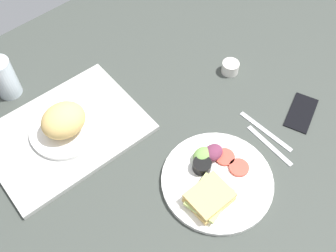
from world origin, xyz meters
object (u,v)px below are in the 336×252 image
at_px(serving_tray, 66,132).
at_px(knife, 266,131).
at_px(fork, 270,145).
at_px(cell_phone, 301,112).
at_px(drinking_glass, 4,78).
at_px(plate_with_salad, 215,180).
at_px(espresso_cup, 230,68).
at_px(bread_plate_near, 64,123).

distance_m(serving_tray, knife, 0.60).
height_order(fork, cell_phone, cell_phone).
distance_m(serving_tray, fork, 0.60).
bearing_deg(drinking_glass, plate_with_salad, -68.75).
xyz_separation_m(espresso_cup, knife, (-0.10, -0.24, -0.02)).
height_order(serving_tray, espresso_cup, espresso_cup).
xyz_separation_m(bread_plate_near, cell_phone, (0.58, -0.42, -0.05)).
height_order(bread_plate_near, knife, bread_plate_near).
height_order(bread_plate_near, espresso_cup, bread_plate_near).
relative_size(espresso_cup, fork, 0.33).
relative_size(fork, cell_phone, 1.18).
relative_size(serving_tray, cell_phone, 3.13).
height_order(plate_with_salad, drinking_glass, drinking_glass).
height_order(espresso_cup, knife, espresso_cup).
bearing_deg(plate_with_salad, espresso_cup, 37.35).
distance_m(espresso_cup, knife, 0.26).
relative_size(serving_tray, drinking_glass, 3.32).
distance_m(plate_with_salad, drinking_glass, 0.71).
xyz_separation_m(plate_with_salad, espresso_cup, (0.33, 0.25, 0.00)).
relative_size(plate_with_salad, fork, 1.81).
height_order(bread_plate_near, fork, bread_plate_near).
xyz_separation_m(bread_plate_near, knife, (0.45, -0.39, -0.05)).
bearing_deg(drinking_glass, knife, -52.62).
bearing_deg(knife, plate_with_salad, 91.78).
bearing_deg(plate_with_salad, serving_tray, 117.66).
distance_m(plate_with_salad, knife, 0.24).
distance_m(espresso_cup, cell_phone, 0.27).
bearing_deg(serving_tray, drinking_glass, 99.76).
height_order(bread_plate_near, cell_phone, bread_plate_near).
bearing_deg(espresso_cup, fork, -114.46).
xyz_separation_m(fork, cell_phone, (0.17, 0.01, 0.00)).
bearing_deg(cell_phone, drinking_glass, 111.67).
bearing_deg(espresso_cup, serving_tray, 164.27).
xyz_separation_m(drinking_glass, cell_phone, (0.63, -0.68, -0.06)).
xyz_separation_m(fork, knife, (0.03, 0.04, 0.00)).
height_order(bread_plate_near, drinking_glass, drinking_glass).
distance_m(drinking_glass, espresso_cup, 0.72).
distance_m(serving_tray, espresso_cup, 0.57).
bearing_deg(cell_phone, plate_with_salad, 156.73).
height_order(fork, knife, same).
relative_size(bread_plate_near, fork, 1.27).
relative_size(plate_with_salad, knife, 1.62).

